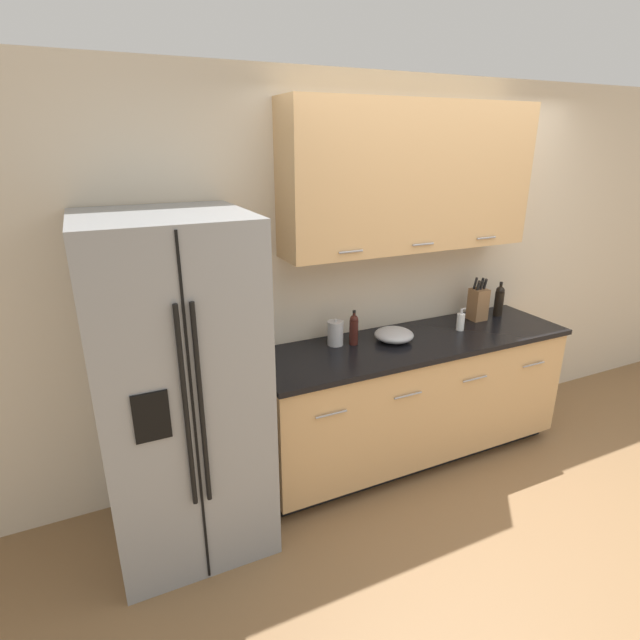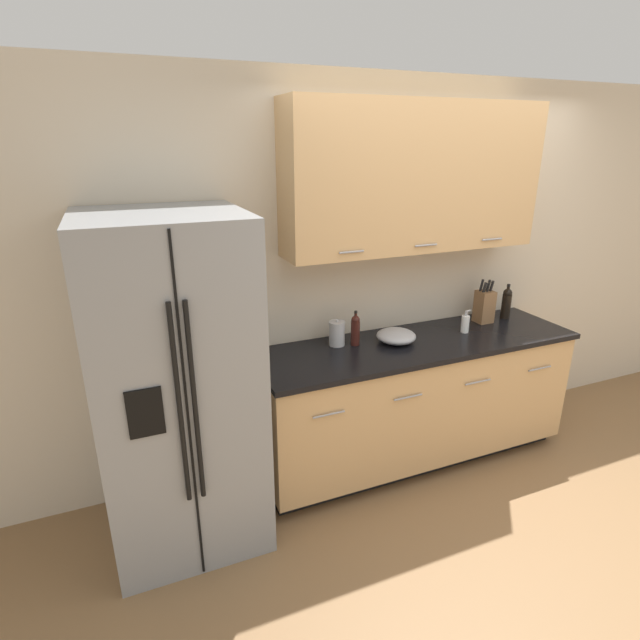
{
  "view_description": "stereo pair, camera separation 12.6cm",
  "coord_description": "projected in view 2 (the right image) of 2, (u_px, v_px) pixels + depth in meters",
  "views": [
    {
      "loc": [
        -2.18,
        -1.53,
        2.19
      ],
      "look_at": [
        -0.96,
        1.05,
        1.16
      ],
      "focal_mm": 28.0,
      "sensor_mm": 36.0,
      "label": 1
    },
    {
      "loc": [
        -2.06,
        -1.58,
        2.19
      ],
      "look_at": [
        -0.96,
        1.05,
        1.16
      ],
      "focal_mm": 28.0,
      "sensor_mm": 36.0,
      "label": 2
    }
  ],
  "objects": [
    {
      "name": "ground_plane",
      "position": [
        544.0,
        545.0,
        2.86
      ],
      "size": [
        14.0,
        14.0,
        0.0
      ],
      "primitive_type": "plane",
      "color": "olive"
    },
    {
      "name": "wall_back",
      "position": [
        421.0,
        247.0,
        3.5
      ],
      "size": [
        10.0,
        0.39,
        2.6
      ],
      "color": "beige",
      "rests_on": "ground_plane"
    },
    {
      "name": "counter_unit",
      "position": [
        414.0,
        400.0,
        3.53
      ],
      "size": [
        2.24,
        0.64,
        0.91
      ],
      "color": "black",
      "rests_on": "ground_plane"
    },
    {
      "name": "refrigerator",
      "position": [
        177.0,
        386.0,
        2.71
      ],
      "size": [
        0.82,
        0.83,
        1.87
      ],
      "color": "gray",
      "rests_on": "ground_plane"
    },
    {
      "name": "knife_block",
      "position": [
        484.0,
        305.0,
        3.69
      ],
      "size": [
        0.13,
        0.11,
        0.33
      ],
      "color": "olive",
      "rests_on": "counter_unit"
    },
    {
      "name": "wine_bottle",
      "position": [
        506.0,
        303.0,
        3.77
      ],
      "size": [
        0.07,
        0.07,
        0.27
      ],
      "color": "black",
      "rests_on": "counter_unit"
    },
    {
      "name": "soap_dispenser",
      "position": [
        465.0,
        324.0,
        3.5
      ],
      "size": [
        0.06,
        0.06,
        0.16
      ],
      "color": "white",
      "rests_on": "counter_unit"
    },
    {
      "name": "oil_bottle",
      "position": [
        355.0,
        329.0,
        3.27
      ],
      "size": [
        0.06,
        0.06,
        0.24
      ],
      "color": "#3D1914",
      "rests_on": "counter_unit"
    },
    {
      "name": "steel_canister",
      "position": [
        337.0,
        333.0,
        3.28
      ],
      "size": [
        0.11,
        0.11,
        0.18
      ],
      "color": "#B7B7BA",
      "rests_on": "counter_unit"
    },
    {
      "name": "mixing_bowl",
      "position": [
        396.0,
        336.0,
        3.34
      ],
      "size": [
        0.26,
        0.26,
        0.09
      ],
      "color": "#A3A3A5",
      "rests_on": "counter_unit"
    }
  ]
}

